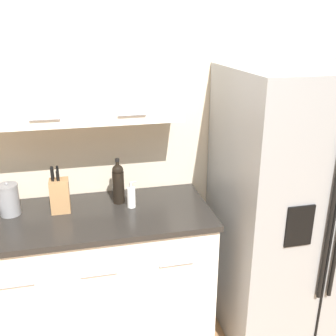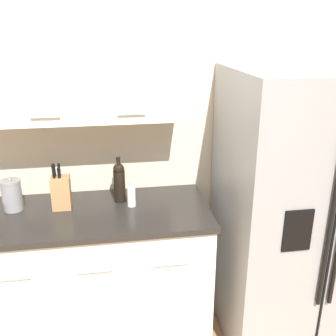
{
  "view_description": "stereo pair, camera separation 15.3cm",
  "coord_description": "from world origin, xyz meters",
  "px_view_note": "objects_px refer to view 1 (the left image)",
  "views": [
    {
      "loc": [
        0.16,
        -1.45,
        2.01
      ],
      "look_at": [
        0.66,
        0.71,
        1.18
      ],
      "focal_mm": 42.0,
      "sensor_mm": 36.0,
      "label": 1
    },
    {
      "loc": [
        0.31,
        -1.48,
        2.01
      ],
      "look_at": [
        0.66,
        0.71,
        1.18
      ],
      "focal_mm": 42.0,
      "sensor_mm": 36.0,
      "label": 2
    }
  ],
  "objects_px": {
    "soap_dispenser": "(131,197)",
    "steel_canister": "(9,200)",
    "refrigerator": "(294,205)",
    "wine_bottle": "(118,183)",
    "knife_block": "(60,195)"
  },
  "relations": [
    {
      "from": "refrigerator",
      "to": "steel_canister",
      "type": "height_order",
      "value": "refrigerator"
    },
    {
      "from": "refrigerator",
      "to": "knife_block",
      "type": "height_order",
      "value": "refrigerator"
    },
    {
      "from": "wine_bottle",
      "to": "steel_canister",
      "type": "bearing_deg",
      "value": -178.3
    },
    {
      "from": "refrigerator",
      "to": "soap_dispenser",
      "type": "distance_m",
      "value": 1.07
    },
    {
      "from": "refrigerator",
      "to": "wine_bottle",
      "type": "xyz_separation_m",
      "value": [
        -1.12,
        0.2,
        0.18
      ]
    },
    {
      "from": "steel_canister",
      "to": "wine_bottle",
      "type": "bearing_deg",
      "value": 1.7
    },
    {
      "from": "refrigerator",
      "to": "wine_bottle",
      "type": "distance_m",
      "value": 1.16
    },
    {
      "from": "wine_bottle",
      "to": "soap_dispenser",
      "type": "height_order",
      "value": "wine_bottle"
    },
    {
      "from": "refrigerator",
      "to": "knife_block",
      "type": "distance_m",
      "value": 1.5
    },
    {
      "from": "soap_dispenser",
      "to": "steel_canister",
      "type": "relative_size",
      "value": 0.82
    },
    {
      "from": "soap_dispenser",
      "to": "steel_canister",
      "type": "xyz_separation_m",
      "value": [
        -0.72,
        0.06,
        0.03
      ]
    },
    {
      "from": "refrigerator",
      "to": "steel_canister",
      "type": "bearing_deg",
      "value": 174.07
    },
    {
      "from": "refrigerator",
      "to": "wine_bottle",
      "type": "height_order",
      "value": "refrigerator"
    },
    {
      "from": "wine_bottle",
      "to": "soap_dispenser",
      "type": "bearing_deg",
      "value": -50.38
    },
    {
      "from": "steel_canister",
      "to": "refrigerator",
      "type": "bearing_deg",
      "value": -5.93
    }
  ]
}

